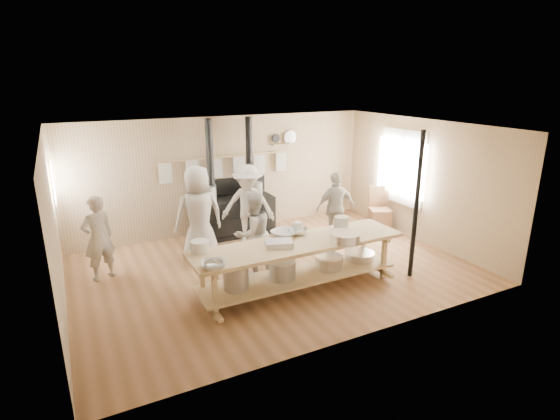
{
  "coord_description": "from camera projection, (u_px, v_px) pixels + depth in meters",
  "views": [
    {
      "loc": [
        -3.27,
        -6.66,
        3.44
      ],
      "look_at": [
        0.22,
        0.2,
        1.06
      ],
      "focal_mm": 28.0,
      "sensor_mm": 36.0,
      "label": 1
    }
  ],
  "objects": [
    {
      "name": "stove",
      "position": [
        232.0,
        212.0,
        9.75
      ],
      "size": [
        1.9,
        0.75,
        2.6
      ],
      "color": "black",
      "rests_on": "ground"
    },
    {
      "name": "roasting_pan",
      "position": [
        279.0,
        244.0,
        6.89
      ],
      "size": [
        0.5,
        0.41,
        0.1
      ],
      "primitive_type": "cube",
      "rotation": [
        0.0,
        0.0,
        -0.33
      ],
      "color": "#B2B2B7",
      "rests_on": "prep_table"
    },
    {
      "name": "prep_table",
      "position": [
        298.0,
        261.0,
        7.18
      ],
      "size": [
        3.6,
        0.9,
        0.85
      ],
      "color": "tan",
      "rests_on": "ground"
    },
    {
      "name": "cook_left",
      "position": [
        253.0,
        234.0,
        7.69
      ],
      "size": [
        0.86,
        0.73,
        1.54
      ],
      "primitive_type": "imported",
      "rotation": [
        0.0,
        0.0,
        3.36
      ],
      "color": "#B3AA9E",
      "rests_on": "ground"
    },
    {
      "name": "bowl_steel_a",
      "position": [
        214.0,
        265.0,
        6.12
      ],
      "size": [
        0.36,
        0.36,
        0.08
      ],
      "primitive_type": "imported",
      "rotation": [
        0.0,
        0.0,
        0.48
      ],
      "color": "silver",
      "rests_on": "prep_table"
    },
    {
      "name": "cook_center",
      "position": [
        199.0,
        215.0,
        8.19
      ],
      "size": [
        0.93,
        0.62,
        1.87
      ],
      "primitive_type": "imported",
      "rotation": [
        0.0,
        0.0,
        3.11
      ],
      "color": "#B3AA9E",
      "rests_on": "ground"
    },
    {
      "name": "cook_far_left",
      "position": [
        98.0,
        238.0,
        7.53
      ],
      "size": [
        0.64,
        0.52,
        1.52
      ],
      "primitive_type": "imported",
      "rotation": [
        0.0,
        0.0,
        3.48
      ],
      "color": "#B3AA9E",
      "rests_on": "ground"
    },
    {
      "name": "pitcher",
      "position": [
        297.0,
        228.0,
        7.41
      ],
      "size": [
        0.18,
        0.18,
        0.22
      ],
      "primitive_type": "cylinder",
      "rotation": [
        0.0,
        0.0,
        0.38
      ],
      "color": "silver",
      "rests_on": "prep_table"
    },
    {
      "name": "bowl_steel_b",
      "position": [
        298.0,
        231.0,
        7.43
      ],
      "size": [
        0.35,
        0.35,
        0.11
      ],
      "primitive_type": "imported",
      "rotation": [
        0.0,
        0.0,
        3.19
      ],
      "color": "silver",
      "rests_on": "prep_table"
    },
    {
      "name": "chair",
      "position": [
        379.0,
        217.0,
        10.14
      ],
      "size": [
        0.61,
        0.61,
        0.99
      ],
      "rotation": [
        0.0,
        0.0,
        -0.41
      ],
      "color": "brown",
      "rests_on": "ground"
    },
    {
      "name": "back_wall_shelf",
      "position": [
        284.0,
        140.0,
        10.22
      ],
      "size": [
        0.63,
        0.14,
        0.32
      ],
      "color": "tan",
      "rests_on": "ground"
    },
    {
      "name": "bucket_galv",
      "position": [
        341.0,
        223.0,
        7.64
      ],
      "size": [
        0.32,
        0.32,
        0.24
      ],
      "primitive_type": "cylinder",
      "rotation": [
        0.0,
        0.0,
        -0.32
      ],
      "color": "gray",
      "rests_on": "prep_table"
    },
    {
      "name": "left_opening",
      "position": [
        53.0,
        182.0,
        7.84
      ],
      "size": [
        0.0,
        0.9,
        0.9
      ],
      "color": "white",
      "rests_on": "ground"
    },
    {
      "name": "bowl_white_a",
      "position": [
        214.0,
        265.0,
        6.12
      ],
      "size": [
        0.46,
        0.46,
        0.09
      ],
      "primitive_type": "imported",
      "rotation": [
        0.0,
        0.0,
        -0.29
      ],
      "color": "silver",
      "rests_on": "prep_table"
    },
    {
      "name": "cook_by_window",
      "position": [
        248.0,
        205.0,
        9.09
      ],
      "size": [
        1.27,
        1.12,
        1.71
      ],
      "primitive_type": "imported",
      "rotation": [
        0.0,
        0.0,
        -0.55
      ],
      "color": "#B3AA9E",
      "rests_on": "ground"
    },
    {
      "name": "bowl_white_b",
      "position": [
        285.0,
        233.0,
        7.32
      ],
      "size": [
        0.59,
        0.59,
        0.11
      ],
      "primitive_type": "imported",
      "rotation": [
        0.0,
        0.0,
        2.04
      ],
      "color": "silver",
      "rests_on": "prep_table"
    },
    {
      "name": "mixing_bowl_large",
      "position": [
        345.0,
        237.0,
        7.08
      ],
      "size": [
        0.63,
        0.63,
        0.16
      ],
      "primitive_type": "cylinder",
      "rotation": [
        0.0,
        0.0,
        -0.35
      ],
      "color": "silver",
      "rests_on": "prep_table"
    },
    {
      "name": "towel_rail",
      "position": [
        226.0,
        164.0,
        9.69
      ],
      "size": [
        3.0,
        0.04,
        0.47
      ],
      "color": "tan",
      "rests_on": "ground"
    },
    {
      "name": "cook_right",
      "position": [
        336.0,
        208.0,
        9.27
      ],
      "size": [
        0.93,
        0.48,
        1.51
      ],
      "primitive_type": "imported",
      "rotation": [
        0.0,
        0.0,
        3.02
      ],
      "color": "#B3AA9E",
      "rests_on": "ground"
    },
    {
      "name": "room_shell",
      "position": [
        274.0,
        184.0,
        7.63
      ],
      "size": [
        7.0,
        7.0,
        7.0
      ],
      "color": "tan",
      "rests_on": "ground"
    },
    {
      "name": "ground",
      "position": [
        274.0,
        269.0,
        8.11
      ],
      "size": [
        7.0,
        7.0,
        0.0
      ],
      "primitive_type": "plane",
      "color": "brown",
      "rests_on": "ground"
    },
    {
      "name": "deep_bowl_enamel",
      "position": [
        200.0,
        246.0,
        6.67
      ],
      "size": [
        0.35,
        0.35,
        0.18
      ],
      "primitive_type": "cylinder",
      "rotation": [
        0.0,
        0.0,
        0.28
      ],
      "color": "silver",
      "rests_on": "prep_table"
    },
    {
      "name": "window_right",
      "position": [
        402.0,
        167.0,
        9.68
      ],
      "size": [
        0.09,
        1.5,
        1.65
      ],
      "color": "beige",
      "rests_on": "ground"
    },
    {
      "name": "support_post",
      "position": [
        416.0,
        206.0,
        7.46
      ],
      "size": [
        0.08,
        0.08,
        2.6
      ],
      "primitive_type": "cylinder",
      "color": "black",
      "rests_on": "ground"
    }
  ]
}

